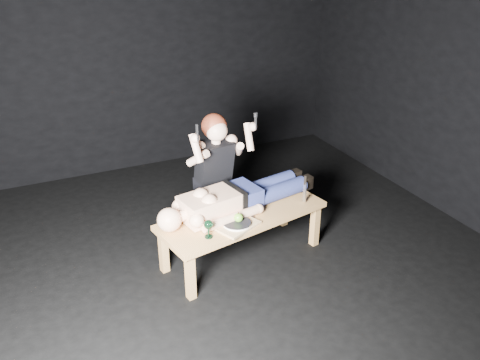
% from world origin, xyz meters
% --- Properties ---
extents(ground, '(5.00, 5.00, 0.00)m').
position_xyz_m(ground, '(0.00, 0.00, 0.00)').
color(ground, black).
rests_on(ground, ground).
extents(back_wall, '(5.00, 0.00, 5.00)m').
position_xyz_m(back_wall, '(0.00, 2.50, 1.50)').
color(back_wall, black).
rests_on(back_wall, ground).
extents(table, '(1.56, 0.82, 0.45)m').
position_xyz_m(table, '(0.24, 0.13, 0.23)').
color(table, tan).
rests_on(table, ground).
extents(lying_man, '(1.50, 0.70, 0.26)m').
position_xyz_m(lying_man, '(0.26, 0.25, 0.58)').
color(lying_man, beige).
rests_on(lying_man, table).
extents(kneeling_woman, '(0.74, 0.81, 1.27)m').
position_xyz_m(kneeling_woman, '(0.16, 0.65, 0.63)').
color(kneeling_woman, black).
rests_on(kneeling_woman, ground).
extents(serving_tray, '(0.42, 0.37, 0.02)m').
position_xyz_m(serving_tray, '(0.10, -0.04, 0.46)').
color(serving_tray, tan).
rests_on(serving_tray, table).
extents(plate, '(0.30, 0.30, 0.02)m').
position_xyz_m(plate, '(0.10, -0.04, 0.48)').
color(plate, white).
rests_on(plate, serving_tray).
extents(apple, '(0.07, 0.07, 0.07)m').
position_xyz_m(apple, '(0.12, -0.04, 0.53)').
color(apple, '#62AA1D').
rests_on(apple, plate).
extents(goblet, '(0.09, 0.09, 0.16)m').
position_xyz_m(goblet, '(-0.17, -0.10, 0.53)').
color(goblet, black).
rests_on(goblet, table).
extents(fork_flat, '(0.09, 0.14, 0.01)m').
position_xyz_m(fork_flat, '(-0.06, -0.08, 0.45)').
color(fork_flat, '#B2B2B7').
rests_on(fork_flat, table).
extents(knife_flat, '(0.02, 0.16, 0.01)m').
position_xyz_m(knife_flat, '(0.29, -0.00, 0.45)').
color(knife_flat, '#B2B2B7').
rests_on(knife_flat, table).
extents(spoon_flat, '(0.13, 0.11, 0.01)m').
position_xyz_m(spoon_flat, '(0.24, 0.06, 0.45)').
color(spoon_flat, '#B2B2B7').
rests_on(spoon_flat, table).
extents(carving_knife, '(0.04, 0.04, 0.27)m').
position_xyz_m(carving_knife, '(0.82, 0.08, 0.58)').
color(carving_knife, '#B2B2B7').
rests_on(carving_knife, table).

